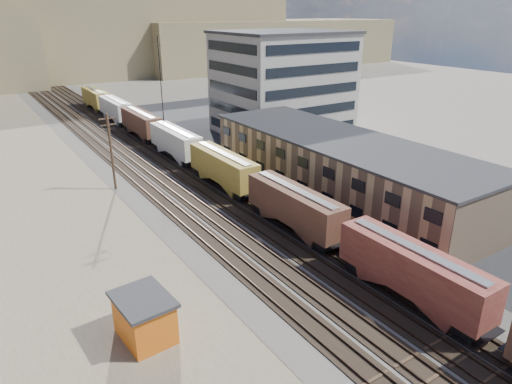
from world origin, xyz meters
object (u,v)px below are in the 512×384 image
maintenance_shed (145,317)px  parked_car_blue (332,144)px  parked_car_red (508,232)px  parked_car_silver (483,204)px  utility_pole_north (111,150)px  freight_train (197,153)px

maintenance_shed → parked_car_blue: (44.00, 28.98, -0.96)m
parked_car_red → parked_car_silver: (5.00, 5.73, -0.12)m
maintenance_shed → utility_pole_north: bearing=76.6°
freight_train → utility_pole_north: size_ratio=11.97×
freight_train → utility_pole_north: bearing=-177.1°
freight_train → parked_car_silver: 37.83m
parked_car_silver → parked_car_blue: (2.76, 29.12, 0.06)m
parked_car_silver → utility_pole_north: bearing=30.2°
parked_car_blue → maintenance_shed: bearing=173.0°
parked_car_red → parked_car_silver: parked_car_red is taller
parked_car_red → parked_car_blue: 35.70m
maintenance_shed → parked_car_silver: maintenance_shed is taller
parked_car_silver → freight_train: bearing=17.0°
utility_pole_north → maintenance_shed: bearing=-103.4°
utility_pole_north → parked_car_blue: size_ratio=1.83×
freight_train → parked_car_silver: bearing=-54.8°
freight_train → parked_car_red: (16.79, -36.58, -1.98)m
utility_pole_north → parked_car_silver: 45.79m
utility_pole_north → parked_car_blue: bearing=-1.7°
maintenance_shed → freight_train: bearing=57.6°
utility_pole_north → parked_car_red: utility_pole_north is taller
freight_train → maintenance_shed: (-19.46, -30.71, -1.08)m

